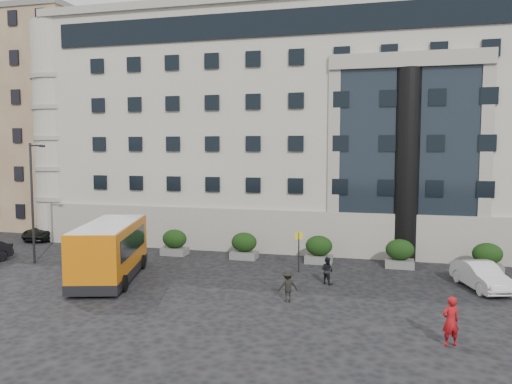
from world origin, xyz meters
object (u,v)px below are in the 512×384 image
hedge_a (175,242)px  minibus (110,249)px  hedge_d (400,253)px  parked_car_c (52,230)px  red_truck (72,219)px  hedge_e (487,258)px  hedge_b (244,246)px  hedge_c (319,249)px  pedestrian_b (327,270)px  white_taxi (481,276)px  parked_car_d (48,231)px  pedestrian_a (451,321)px  bus_stop_sign (299,245)px  pedestrian_c (288,286)px  street_lamp (33,198)px

hedge_a → minibus: (-0.88, -7.24, 0.90)m
hedge_d → parked_car_c: size_ratio=0.40×
hedge_d → red_truck: size_ratio=0.37×
hedge_e → red_truck: red_truck is taller
hedge_b → hedge_c: (5.20, 0.00, 0.00)m
hedge_e → minibus: (-21.68, -7.24, 0.90)m
hedge_b → hedge_c: same height
hedge_e → pedestrian_b: 10.58m
minibus → hedge_b: bearing=34.0°
hedge_e → white_taxi: 4.14m
minibus → pedestrian_b: size_ratio=5.46×
hedge_e → hedge_a: bearing=180.0°
white_taxi → hedge_d: bearing=117.9°
hedge_a → parked_car_c: bearing=163.5°
parked_car_d → pedestrian_a: 34.14m
bus_stop_sign → pedestrian_c: (0.45, -6.04, -0.94)m
hedge_c → bus_stop_sign: bus_stop_sign is taller
hedge_d → pedestrian_c: size_ratio=1.16×
hedge_c → parked_car_c: 23.72m
hedge_d → white_taxi: hedge_d is taller
pedestrian_a → pedestrian_c: size_ratio=1.24×
hedge_e → parked_car_d: hedge_e is taller
hedge_c → hedge_d: (5.20, 0.00, 0.00)m
hedge_c → minibus: bearing=-147.3°
parked_car_c → bus_stop_sign: bearing=-25.0°
street_lamp → bus_stop_sign: 17.75m
pedestrian_c → parked_car_c: bearing=-52.2°
parked_car_c → white_taxi: bearing=-22.0°
red_truck → street_lamp: bearing=-81.1°
red_truck → white_taxi: size_ratio=1.13×
parked_car_c → pedestrian_c: bearing=-37.4°
hedge_d → minibus: size_ratio=0.22×
hedge_d → parked_car_c: hedge_d is taller
street_lamp → white_taxi: 27.94m
hedge_b → bus_stop_sign: bearing=-33.1°
red_truck → bus_stop_sign: bearing=-36.4°
hedge_a → pedestrian_b: size_ratio=1.19×
hedge_b → parked_car_c: (-18.20, 3.85, -0.26)m
hedge_d → bus_stop_sign: 6.76m
hedge_c → pedestrian_a: (6.71, -12.80, 0.05)m
bus_stop_sign → street_lamp: bearing=-173.5°
minibus → pedestrian_a: size_ratio=4.30×
bus_stop_sign → red_truck: size_ratio=0.50×
minibus → parked_car_c: size_ratio=1.84×
hedge_b → pedestrian_b: (6.30, -5.06, -0.16)m
hedge_c → street_lamp: size_ratio=0.23×
street_lamp → parked_car_d: street_lamp is taller
hedge_e → street_lamp: 29.34m
hedge_b → bus_stop_sign: bus_stop_sign is taller
hedge_b → red_truck: red_truck is taller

